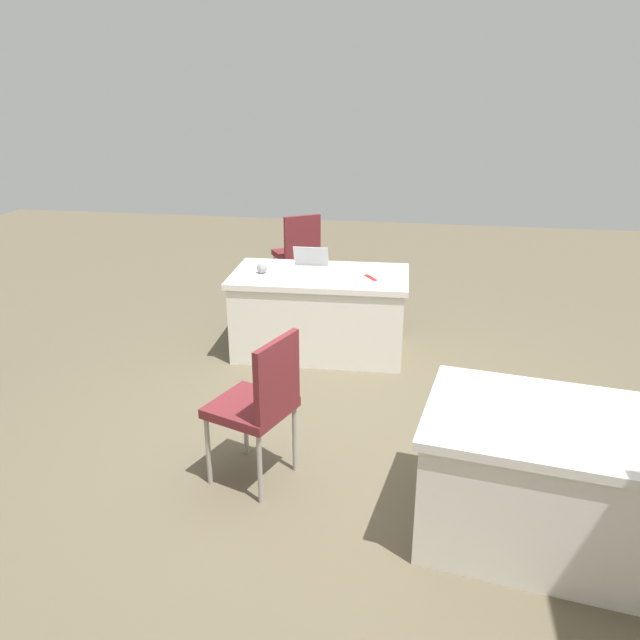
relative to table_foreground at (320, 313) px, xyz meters
The scene contains 8 objects.
ground_plane 1.68m from the table_foreground, 105.49° to the left, with size 14.40×14.40×0.00m, color brown.
table_foreground is the anchor object (origin of this frame).
table_mid_left 2.84m from the table_foreground, 125.96° to the left, with size 1.56×1.11×0.73m.
chair_near_front 1.59m from the table_foreground, 71.55° to the right, with size 0.61×0.61×0.95m.
chair_aisle 2.04m from the table_foreground, 89.57° to the left, with size 0.57×0.57×0.97m.
laptop_silver 0.42m from the table_foreground, 25.01° to the right, with size 0.33×0.30×0.21m.
yarn_ball 0.65m from the table_foreground, ahead, with size 0.09×0.09×0.09m, color gray.
scissors_red 0.59m from the table_foreground, behind, with size 0.18×0.04×0.01m, color red.
Camera 1 is at (-0.45, 3.67, 2.34)m, focal length 35.47 mm.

